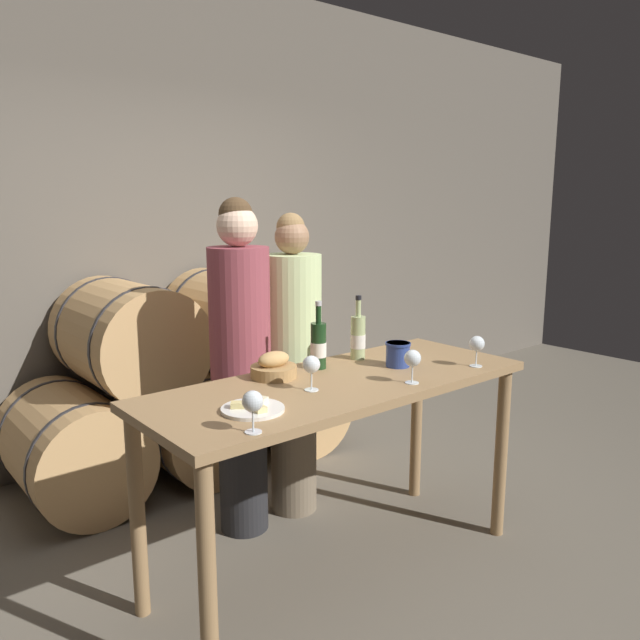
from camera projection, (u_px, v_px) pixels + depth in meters
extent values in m
plane|color=#665E51|center=(339.00, 569.00, 2.94)|extent=(10.00, 10.00, 0.00)
cube|color=#60594F|center=(141.00, 217.00, 4.16)|extent=(10.00, 0.12, 3.20)
cylinder|color=tan|center=(73.00, 448.00, 3.54)|extent=(0.66, 0.86, 0.66)
cylinder|color=#2D2D33|center=(91.00, 463.00, 3.33)|extent=(0.67, 0.02, 0.67)
cylinder|color=#2D2D33|center=(58.00, 434.00, 3.74)|extent=(0.67, 0.02, 0.67)
cylinder|color=tan|center=(188.00, 420.00, 3.99)|extent=(0.66, 0.86, 0.66)
cylinder|color=#2D2D33|center=(210.00, 432.00, 3.78)|extent=(0.67, 0.02, 0.67)
cylinder|color=#2D2D33|center=(169.00, 409.00, 4.20)|extent=(0.67, 0.02, 0.67)
cylinder|color=tan|center=(280.00, 397.00, 4.44)|extent=(0.66, 0.86, 0.66)
cylinder|color=#2D2D33|center=(303.00, 407.00, 4.23)|extent=(0.67, 0.02, 0.67)
cylinder|color=#2D2D33|center=(258.00, 389.00, 4.65)|extent=(0.67, 0.02, 0.67)
cylinder|color=tan|center=(128.00, 338.00, 3.65)|extent=(0.66, 0.86, 0.66)
cylinder|color=#2D2D33|center=(149.00, 346.00, 3.44)|extent=(0.67, 0.02, 0.67)
cylinder|color=#2D2D33|center=(111.00, 330.00, 3.86)|extent=(0.67, 0.02, 0.67)
cylinder|color=tan|center=(234.00, 323.00, 4.10)|extent=(0.66, 0.86, 0.66)
cylinder|color=#2D2D33|center=(257.00, 329.00, 3.90)|extent=(0.67, 0.02, 0.67)
cylinder|color=#2D2D33|center=(213.00, 317.00, 4.31)|extent=(0.67, 0.02, 0.67)
cylinder|color=#99754C|center=(207.00, 581.00, 2.11)|extent=(0.06, 0.06, 0.89)
cylinder|color=#99754C|center=(501.00, 453.00, 3.17)|extent=(0.06, 0.06, 0.89)
cylinder|color=#99754C|center=(137.00, 516.00, 2.54)|extent=(0.06, 0.06, 0.89)
cylinder|color=#99754C|center=(416.00, 423.00, 3.61)|extent=(0.06, 0.06, 0.89)
cube|color=#99754C|center=(340.00, 384.00, 2.77)|extent=(1.81, 0.69, 0.04)
cylinder|color=#232326|center=(243.00, 454.00, 3.24)|extent=(0.25, 0.25, 0.83)
cylinder|color=#8C3D47|center=(239.00, 313.00, 3.10)|extent=(0.31, 0.31, 0.66)
sphere|color=beige|center=(237.00, 226.00, 3.02)|extent=(0.20, 0.20, 0.20)
sphere|color=#47331E|center=(236.00, 214.00, 3.02)|extent=(0.17, 0.17, 0.17)
cylinder|color=#756651|center=(294.00, 441.00, 3.45)|extent=(0.25, 0.25, 0.80)
cylinder|color=beige|center=(293.00, 314.00, 3.32)|extent=(0.31, 0.31, 0.63)
sphere|color=#997051|center=(292.00, 237.00, 3.24)|extent=(0.18, 0.18, 0.18)
sphere|color=olive|center=(291.00, 227.00, 3.24)|extent=(0.15, 0.15, 0.15)
cylinder|color=#193819|center=(318.00, 346.00, 2.94)|extent=(0.07, 0.07, 0.22)
cylinder|color=#193819|center=(318.00, 314.00, 2.91)|extent=(0.03, 0.03, 0.08)
cylinder|color=#B7B7BC|center=(318.00, 303.00, 2.90)|extent=(0.03, 0.03, 0.02)
cylinder|color=white|center=(318.00, 349.00, 2.94)|extent=(0.08, 0.08, 0.07)
cylinder|color=#ADBC7F|center=(358.00, 338.00, 3.11)|extent=(0.07, 0.07, 0.22)
cylinder|color=#ADBC7F|center=(358.00, 308.00, 3.08)|extent=(0.03, 0.03, 0.08)
cylinder|color=black|center=(358.00, 298.00, 3.07)|extent=(0.03, 0.03, 0.02)
cylinder|color=white|center=(358.00, 341.00, 3.12)|extent=(0.08, 0.08, 0.07)
cylinder|color=navy|center=(398.00, 354.00, 2.98)|extent=(0.11, 0.11, 0.12)
cylinder|color=navy|center=(398.00, 344.00, 2.97)|extent=(0.12, 0.12, 0.01)
cylinder|color=#A87F4C|center=(274.00, 372.00, 2.80)|extent=(0.21, 0.21, 0.05)
ellipsoid|color=tan|center=(274.00, 359.00, 2.79)|extent=(0.16, 0.09, 0.07)
cylinder|color=white|center=(253.00, 409.00, 2.36)|extent=(0.24, 0.24, 0.01)
cube|color=beige|center=(261.00, 401.00, 2.40)|extent=(0.07, 0.06, 0.02)
cube|color=#E0CC7F|center=(238.00, 405.00, 2.35)|extent=(0.07, 0.07, 0.02)
cube|color=beige|center=(259.00, 409.00, 2.31)|extent=(0.05, 0.06, 0.02)
cylinder|color=white|center=(253.00, 432.00, 2.14)|extent=(0.06, 0.06, 0.00)
cylinder|color=white|center=(253.00, 421.00, 2.13)|extent=(0.01, 0.01, 0.08)
sphere|color=white|center=(253.00, 401.00, 2.12)|extent=(0.07, 0.07, 0.07)
cylinder|color=white|center=(311.00, 390.00, 2.61)|extent=(0.06, 0.06, 0.00)
cylinder|color=white|center=(311.00, 381.00, 2.61)|extent=(0.01, 0.01, 0.08)
sphere|color=white|center=(311.00, 364.00, 2.59)|extent=(0.07, 0.07, 0.07)
cylinder|color=white|center=(412.00, 383.00, 2.72)|extent=(0.06, 0.06, 0.00)
cylinder|color=white|center=(412.00, 374.00, 2.71)|extent=(0.01, 0.01, 0.08)
sphere|color=white|center=(413.00, 358.00, 2.69)|extent=(0.07, 0.07, 0.07)
cylinder|color=white|center=(476.00, 366.00, 2.99)|extent=(0.06, 0.06, 0.00)
cylinder|color=white|center=(476.00, 358.00, 2.98)|extent=(0.01, 0.01, 0.08)
sphere|color=white|center=(477.00, 344.00, 2.97)|extent=(0.07, 0.07, 0.07)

